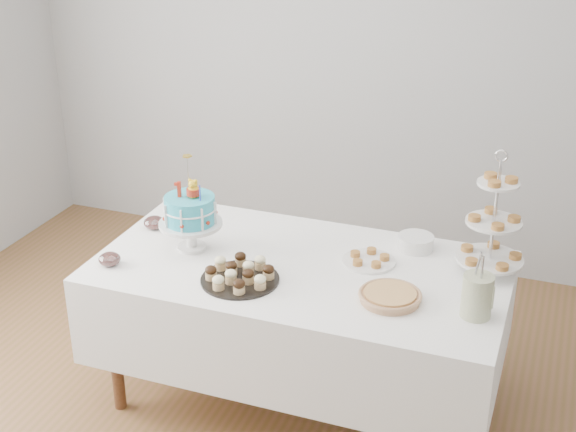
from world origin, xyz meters
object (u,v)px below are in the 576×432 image
(jam_bowl_b, at_px, (154,223))
(tiered_stand, at_px, (494,223))
(plate_stack, at_px, (416,242))
(utensil_pitcher, at_px, (477,294))
(jam_bowl_a, at_px, (110,259))
(table, at_px, (300,307))
(pie, at_px, (390,296))
(birthday_cake, at_px, (191,225))
(cupcake_tray, at_px, (240,273))
(pastry_plate, at_px, (369,259))

(jam_bowl_b, bearing_deg, tiered_stand, 4.16)
(plate_stack, bearing_deg, tiered_stand, -17.39)
(jam_bowl_b, height_order, utensil_pitcher, utensil_pitcher)
(tiered_stand, xyz_separation_m, plate_stack, (-0.37, 0.11, -0.22))
(plate_stack, distance_m, jam_bowl_a, 1.47)
(jam_bowl_a, xyz_separation_m, utensil_pitcher, (1.68, 0.14, 0.07))
(table, xyz_separation_m, pie, (0.47, -0.17, 0.25))
(birthday_cake, distance_m, jam_bowl_b, 0.34)
(cupcake_tray, height_order, jam_bowl_b, cupcake_tray)
(pie, relative_size, jam_bowl_b, 2.53)
(birthday_cake, relative_size, plate_stack, 2.69)
(cupcake_tray, bearing_deg, jam_bowl_a, -173.60)
(pie, xyz_separation_m, tiered_stand, (0.36, 0.42, 0.22))
(plate_stack, height_order, jam_bowl_b, plate_stack)
(pastry_plate, height_order, jam_bowl_a, jam_bowl_a)
(jam_bowl_a, bearing_deg, pastry_plate, 21.38)
(table, relative_size, cupcake_tray, 5.35)
(birthday_cake, bearing_deg, pie, -16.64)
(cupcake_tray, xyz_separation_m, pastry_plate, (0.50, 0.37, -0.02))
(table, distance_m, pastry_plate, 0.41)
(jam_bowl_b, bearing_deg, jam_bowl_a, -90.00)
(jam_bowl_b, xyz_separation_m, utensil_pitcher, (1.68, -0.29, 0.07))
(table, xyz_separation_m, plate_stack, (0.47, 0.36, 0.26))
(table, relative_size, jam_bowl_a, 18.51)
(table, distance_m, plate_stack, 0.65)
(birthday_cake, bearing_deg, utensil_pitcher, -14.24)
(utensil_pitcher, bearing_deg, birthday_cake, -169.88)
(birthday_cake, relative_size, cupcake_tray, 1.32)
(jam_bowl_a, xyz_separation_m, jam_bowl_b, (0.00, 0.43, 0.00))
(birthday_cake, bearing_deg, tiered_stand, 2.57)
(pie, distance_m, jam_bowl_b, 1.34)
(pastry_plate, bearing_deg, birthday_cake, -169.27)
(birthday_cake, bearing_deg, jam_bowl_a, -143.61)
(pastry_plate, xyz_separation_m, jam_bowl_a, (-1.13, -0.44, 0.01))
(table, relative_size, pastry_plate, 7.58)
(tiered_stand, distance_m, utensil_pitcher, 0.44)
(birthday_cake, distance_m, utensil_pitcher, 1.40)
(table, height_order, plate_stack, plate_stack)
(table, xyz_separation_m, birthday_cake, (-0.55, -0.02, 0.36))
(pie, height_order, jam_bowl_b, jam_bowl_b)
(pastry_plate, relative_size, utensil_pitcher, 0.88)
(plate_stack, height_order, utensil_pitcher, utensil_pitcher)
(pie, relative_size, pastry_plate, 1.09)
(pie, relative_size, tiered_stand, 0.46)
(tiered_stand, relative_size, jam_bowl_a, 5.77)
(table, xyz_separation_m, jam_bowl_b, (-0.84, 0.12, 0.26))
(jam_bowl_a, relative_size, jam_bowl_b, 0.95)
(cupcake_tray, height_order, plate_stack, cupcake_tray)
(cupcake_tray, height_order, jam_bowl_a, cupcake_tray)
(plate_stack, bearing_deg, pastry_plate, -128.60)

